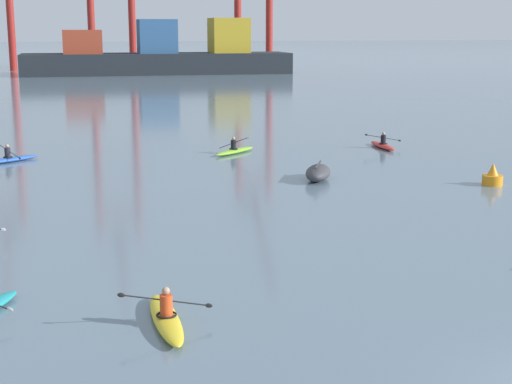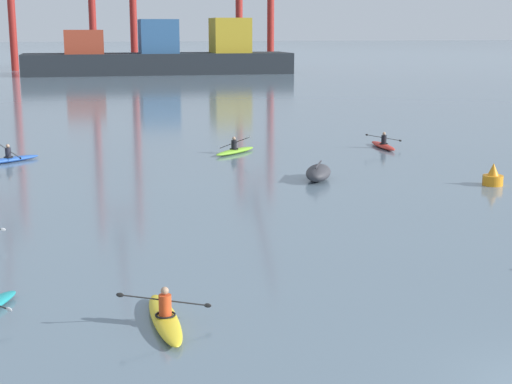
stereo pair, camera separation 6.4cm
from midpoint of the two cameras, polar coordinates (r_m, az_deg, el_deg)
name	(u,v)px [view 2 (the right image)]	position (r m, az deg, el deg)	size (l,w,h in m)	color
container_barge	(162,56)	(119.14, -7.01, 10.02)	(40.14, 9.08, 8.36)	#1E2328
capsized_dinghy	(318,173)	(35.26, 4.70, 1.44)	(2.09, 2.82, 0.76)	#38383D
channel_buoy	(493,177)	(35.60, 17.23, 1.05)	(0.90, 0.90, 1.00)	orange
kayak_blue	(10,159)	(41.97, -17.75, 2.37)	(3.08, 2.53, 0.98)	#2856B2
kayak_red	(383,145)	(45.31, 9.46, 3.46)	(2.26, 3.41, 0.95)	red
kayak_lime	(235,150)	(42.74, -1.53, 3.10)	(2.92, 2.73, 1.07)	#7ABC2D
kayak_yellow	(165,317)	(18.40, -6.68, -9.23)	(2.25, 3.42, 0.95)	yellow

